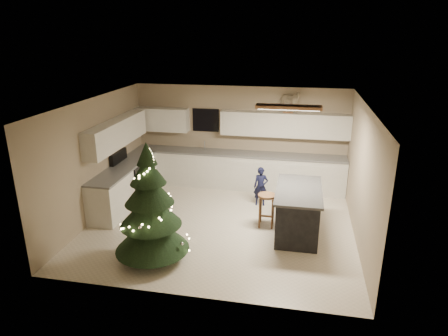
{
  "coord_description": "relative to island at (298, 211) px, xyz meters",
  "views": [
    {
      "loc": [
        1.54,
        -7.52,
        3.93
      ],
      "look_at": [
        0.0,
        0.35,
        1.15
      ],
      "focal_mm": 32.0,
      "sensor_mm": 36.0,
      "label": 1
    }
  ],
  "objects": [
    {
      "name": "bar_stool",
      "position": [
        -0.64,
        0.17,
        0.05
      ],
      "size": [
        0.37,
        0.37,
        0.71
      ],
      "rotation": [
        0.0,
        0.0,
        -0.07
      ],
      "color": "brown",
      "rests_on": "ground_plane"
    },
    {
      "name": "ground_plane",
      "position": [
        -1.59,
        0.06,
        -0.48
      ],
      "size": [
        5.5,
        5.5,
        0.0
      ],
      "primitive_type": "plane",
      "color": "beige"
    },
    {
      "name": "christmas_tree",
      "position": [
        -2.53,
        -1.5,
        0.42
      ],
      "size": [
        1.37,
        1.32,
        2.19
      ],
      "rotation": [
        0.0,
        0.0,
        -0.33
      ],
      "color": "#3F2816",
      "rests_on": "ground_plane"
    },
    {
      "name": "rocking_horse",
      "position": [
        -0.37,
        2.38,
        1.81
      ],
      "size": [
        0.69,
        0.52,
        0.55
      ],
      "rotation": [
        0.0,
        0.0,
        1.15
      ],
      "color": "brown",
      "rests_on": "cabinetry"
    },
    {
      "name": "toddler",
      "position": [
        -0.87,
        1.22,
        -0.02
      ],
      "size": [
        0.36,
        0.25,
        0.93
      ],
      "primitive_type": "imported",
      "rotation": [
        0.0,
        0.0,
        0.09
      ],
      "color": "black",
      "rests_on": "ground_plane"
    },
    {
      "name": "room_shell",
      "position": [
        -1.57,
        0.06,
        1.27
      ],
      "size": [
        5.52,
        5.02,
        2.61
      ],
      "color": "gray",
      "rests_on": "ground_plane"
    },
    {
      "name": "island",
      "position": [
        0.0,
        0.0,
        0.0
      ],
      "size": [
        0.9,
        1.7,
        0.95
      ],
      "color": "black",
      "rests_on": "ground_plane"
    },
    {
      "name": "cabinetry",
      "position": [
        -2.5,
        1.7,
        0.28
      ],
      "size": [
        5.5,
        3.2,
        2.0
      ],
      "color": "silver",
      "rests_on": "ground_plane"
    }
  ]
}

